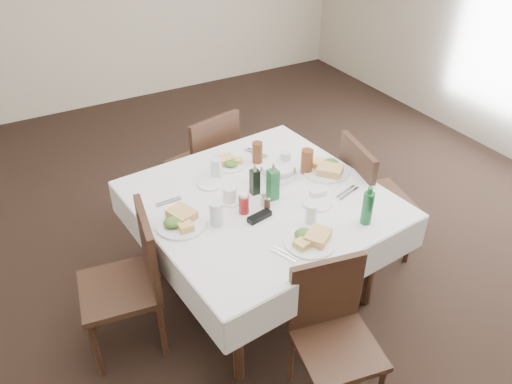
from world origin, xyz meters
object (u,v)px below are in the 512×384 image
chair_north (208,160)px  water_w (216,213)px  chair_east (367,194)px  bread_basket (278,171)px  dining_table (261,208)px  water_s (311,214)px  oil_cruet_green (273,183)px  chair_west (133,275)px  water_e (286,161)px  water_n (216,168)px  green_bottle (368,207)px  ketchup_bottle (244,204)px  chair_south (332,326)px  oil_cruet_dark (255,181)px  coffee_mug (230,195)px

chair_north → water_w: size_ratio=6.59×
chair_east → bread_basket: 0.69m
dining_table → water_s: size_ratio=12.53×
oil_cruet_green → chair_west: bearing=177.8°
dining_table → chair_east: bearing=-2.7°
water_e → water_w: size_ratio=0.92×
water_n → green_bottle: 0.99m
dining_table → ketchup_bottle: size_ratio=11.80×
dining_table → water_e: 0.39m
chair_east → ketchup_bottle: bearing=-177.6°
chair_north → water_e: 0.83m
water_e → oil_cruet_green: bearing=-135.2°
water_w → oil_cruet_green: bearing=8.4°
chair_south → green_bottle: bearing=36.3°
water_s → water_e: water_e is taller
chair_west → oil_cruet_green: oil_cruet_green is taller
water_n → chair_north: bearing=71.6°
green_bottle → oil_cruet_dark: bearing=125.5°
oil_cruet_dark → green_bottle: green_bottle is taller
dining_table → water_s: (0.12, -0.35, 0.14)m
chair_south → oil_cruet_dark: oil_cruet_dark is taller
chair_north → ketchup_bottle: (-0.23, -1.01, 0.30)m
oil_cruet_green → chair_east: bearing=-0.0°
chair_south → bread_basket: chair_south is taller
water_w → coffee_mug: size_ratio=1.00×
chair_north → coffee_mug: bearing=-105.7°
water_w → water_s: bearing=-28.5°
water_n → water_e: bearing=-19.1°
dining_table → chair_north: chair_north is taller
chair_west → water_n: chair_west is taller
water_s → oil_cruet_dark: size_ratio=0.58×
dining_table → bread_basket: bearing=36.3°
dining_table → water_w: size_ratio=10.92×
coffee_mug → chair_west: bearing=-174.6°
water_e → oil_cruet_dark: 0.34m
dining_table → chair_south: size_ratio=1.79×
bread_basket → dining_table: bearing=-143.7°
chair_north → green_bottle: (0.32, -1.43, 0.34)m
chair_north → oil_cruet_dark: (-0.07, -0.87, 0.33)m
water_s → dining_table: bearing=109.3°
dining_table → water_e: water_e is taller
chair_west → water_w: chair_west is taller
coffee_mug → chair_south: bearing=-82.2°
chair_south → water_w: size_ratio=6.10×
water_s → coffee_mug: size_ratio=0.88×
oil_cruet_green → ketchup_bottle: bearing=-169.0°
water_n → bread_basket: size_ratio=0.54×
chair_west → bread_basket: bearing=8.9°
water_s → water_e: (0.18, 0.55, 0.00)m
green_bottle → water_n: bearing=121.5°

